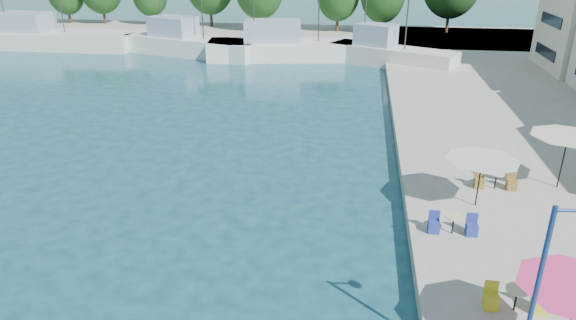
% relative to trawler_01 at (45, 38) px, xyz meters
% --- Properties ---
extents(quay_far, '(90.00, 16.00, 0.60)m').
position_rel_trawler_01_xyz_m(quay_far, '(23.53, 9.99, -0.77)').
color(quay_far, '#9E978F').
rests_on(quay_far, ground).
extents(trawler_01, '(19.69, 5.18, 10.20)m').
position_rel_trawler_01_xyz_m(trawler_01, '(0.00, 0.00, 0.00)').
color(trawler_01, silver).
rests_on(trawler_01, ground).
extents(trawler_02, '(15.87, 8.75, 10.20)m').
position_rel_trawler_01_xyz_m(trawler_02, '(17.21, -1.44, 0.00)').
color(trawler_02, silver).
rests_on(trawler_02, ground).
extents(trawler_03, '(18.93, 7.53, 10.20)m').
position_rel_trawler_01_xyz_m(trawler_03, '(28.57, -1.99, 0.00)').
color(trawler_03, silver).
rests_on(trawler_03, ground).
extents(trawler_04, '(12.28, 8.36, 10.20)m').
position_rel_trawler_01_xyz_m(trawler_04, '(37.84, -3.94, 0.00)').
color(trawler_04, silver).
rests_on(trawler_04, ground).
extents(umbrella_white, '(3.02, 3.02, 2.09)m').
position_rel_trawler_01_xyz_m(umbrella_white, '(40.42, -33.57, 1.37)').
color(umbrella_white, black).
rests_on(umbrella_white, quay_right).
extents(umbrella_cream, '(3.22, 3.22, 2.46)m').
position_rel_trawler_01_xyz_m(umbrella_cream, '(44.45, -31.21, 1.75)').
color(umbrella_cream, black).
rests_on(umbrella_cream, quay_right).
extents(cafe_table_01, '(1.82, 0.70, 0.76)m').
position_rel_trawler_01_xyz_m(cafe_table_01, '(40.30, -40.40, -0.18)').
color(cafe_table_01, black).
rests_on(cafe_table_01, quay_right).
extents(cafe_table_02, '(1.82, 0.70, 0.76)m').
position_rel_trawler_01_xyz_m(cafe_table_02, '(39.10, -36.09, -0.18)').
color(cafe_table_02, black).
rests_on(cafe_table_02, quay_right).
extents(cafe_table_03, '(1.82, 0.70, 0.76)m').
position_rel_trawler_01_xyz_m(cafe_table_03, '(41.59, -31.78, -0.18)').
color(cafe_table_03, black).
rests_on(cafe_table_03, quay_right).
extents(street_lamp, '(1.03, 0.36, 5.03)m').
position_rel_trawler_01_xyz_m(street_lamp, '(39.96, -43.23, 3.02)').
color(street_lamp, navy).
rests_on(street_lamp, quay_right).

